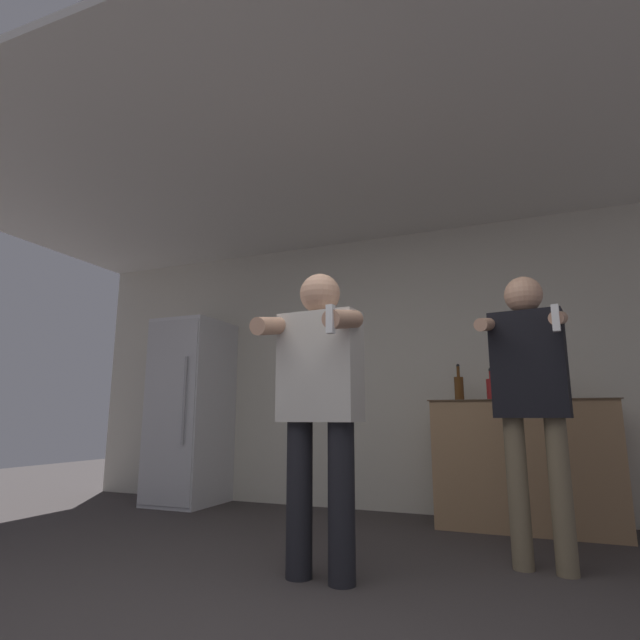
{
  "coord_description": "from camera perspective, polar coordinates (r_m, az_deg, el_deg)",
  "views": [
    {
      "loc": [
        0.99,
        -1.59,
        0.82
      ],
      "look_at": [
        -0.04,
        0.94,
        1.35
      ],
      "focal_mm": 28.0,
      "sensor_mm": 36.0,
      "label": 1
    }
  ],
  "objects": [
    {
      "name": "bottle_short_whiskey",
      "position": [
        4.23,
        15.6,
        -7.43
      ],
      "size": [
        0.07,
        0.07,
        0.3
      ],
      "color": "#563314",
      "rests_on": "counter"
    },
    {
      "name": "counter",
      "position": [
        4.26,
        22.29,
        -14.89
      ],
      "size": [
        1.33,
        0.61,
        0.95
      ],
      "color": "#997551",
      "rests_on": "ground_plane"
    },
    {
      "name": "bottle_dark_rum",
      "position": [
        4.21,
        19.11,
        -7.3
      ],
      "size": [
        0.09,
        0.09,
        0.26
      ],
      "color": "maroon",
      "rests_on": "counter"
    },
    {
      "name": "refrigerator",
      "position": [
        5.2,
        -14.55,
        -9.97
      ],
      "size": [
        0.61,
        0.73,
        1.78
      ],
      "color": "silver",
      "rests_on": "ground_plane"
    },
    {
      "name": "person_man_side",
      "position": [
        3.12,
        22.91,
        -6.87
      ],
      "size": [
        0.5,
        0.49,
        1.64
      ],
      "color": "#75664C",
      "rests_on": "ground_plane"
    },
    {
      "name": "ceiling_slab",
      "position": [
        3.67,
        3.84,
        17.57
      ],
      "size": [
        7.0,
        3.46,
        0.05
      ],
      "color": "silver",
      "rests_on": "wall_back"
    },
    {
      "name": "wall_back",
      "position": [
        4.69,
        9.85,
        -5.33
      ],
      "size": [
        7.0,
        0.06,
        2.55
      ],
      "color": "beige",
      "rests_on": "ground_plane"
    },
    {
      "name": "person_woman_foreground",
      "position": [
        2.73,
        -0.08,
        -8.48
      ],
      "size": [
        0.54,
        0.46,
        1.62
      ],
      "color": "black",
      "rests_on": "ground_plane"
    },
    {
      "name": "bottle_amber_bourbon",
      "position": [
        4.2,
        21.61,
        -7.1
      ],
      "size": [
        0.08,
        0.08,
        0.29
      ],
      "color": "#194723",
      "rests_on": "counter"
    },
    {
      "name": "bottle_tall_gin",
      "position": [
        4.2,
        24.78,
        -7.07
      ],
      "size": [
        0.08,
        0.08,
        0.22
      ],
      "color": "#563314",
      "rests_on": "counter"
    }
  ]
}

